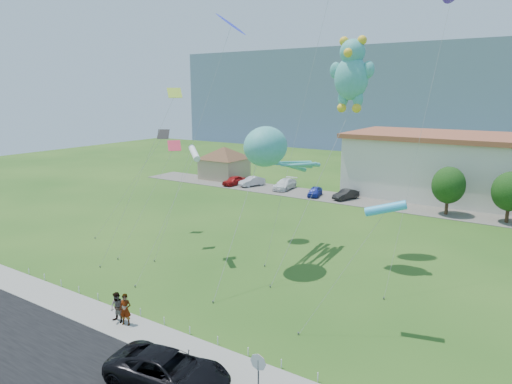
% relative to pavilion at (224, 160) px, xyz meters
% --- Properties ---
extents(ground, '(160.00, 160.00, 0.00)m').
position_rel_pavilion_xyz_m(ground, '(24.00, -38.00, -3.02)').
color(ground, '#214C15').
rests_on(ground, ground).
extents(road, '(80.00, 8.00, 0.06)m').
position_rel_pavilion_xyz_m(road, '(24.00, -46.00, -2.99)').
color(road, black).
rests_on(road, ground).
extents(sidewalk, '(80.00, 2.50, 0.10)m').
position_rel_pavilion_xyz_m(sidewalk, '(24.00, -40.75, -2.97)').
color(sidewalk, gray).
rests_on(sidewalk, ground).
extents(parking_strip, '(70.00, 6.00, 0.06)m').
position_rel_pavilion_xyz_m(parking_strip, '(24.00, -3.00, -2.99)').
color(parking_strip, '#59544C').
rests_on(parking_strip, ground).
extents(hill_ridge, '(160.00, 50.00, 25.00)m').
position_rel_pavilion_xyz_m(hill_ridge, '(24.00, 82.00, 9.48)').
color(hill_ridge, slate).
rests_on(hill_ridge, ground).
extents(pavilion, '(9.20, 9.20, 5.00)m').
position_rel_pavilion_xyz_m(pavilion, '(0.00, 0.00, 0.00)').
color(pavilion, tan).
rests_on(pavilion, ground).
extents(stop_sign, '(0.80, 0.07, 2.50)m').
position_rel_pavilion_xyz_m(stop_sign, '(33.50, -42.21, -1.15)').
color(stop_sign, slate).
rests_on(stop_sign, ground).
extents(rope_fence, '(26.05, 0.05, 0.50)m').
position_rel_pavilion_xyz_m(rope_fence, '(24.00, -39.30, -2.77)').
color(rope_fence, white).
rests_on(rope_fence, ground).
extents(tree_near, '(3.60, 3.60, 5.47)m').
position_rel_pavilion_xyz_m(tree_near, '(34.00, -4.00, 0.36)').
color(tree_near, '#3F2B19').
rests_on(tree_near, ground).
extents(tree_mid, '(3.60, 3.60, 5.47)m').
position_rel_pavilion_xyz_m(tree_mid, '(40.00, -4.00, 0.36)').
color(tree_mid, '#3F2B19').
rests_on(tree_mid, ground).
extents(suv, '(6.33, 3.66, 1.66)m').
position_rel_pavilion_xyz_m(suv, '(29.37, -43.50, -2.13)').
color(suv, black).
rests_on(suv, road).
extents(pedestrian_left, '(0.82, 0.70, 1.91)m').
position_rel_pavilion_xyz_m(pedestrian_left, '(23.23, -40.63, -1.97)').
color(pedestrian_left, gray).
rests_on(pedestrian_left, sidewalk).
extents(pedestrian_right, '(0.92, 0.72, 1.86)m').
position_rel_pavilion_xyz_m(pedestrian_right, '(22.59, -40.69, -1.99)').
color(pedestrian_right, gray).
rests_on(pedestrian_right, sidewalk).
extents(parked_car_red, '(2.06, 4.06, 1.33)m').
position_rel_pavilion_xyz_m(parked_car_red, '(4.45, -3.64, -2.30)').
color(parked_car_red, '#A91416').
rests_on(parked_car_red, parking_strip).
extents(parked_car_silver, '(2.66, 4.29, 1.33)m').
position_rel_pavilion_xyz_m(parked_car_silver, '(7.02, -2.71, -2.30)').
color(parked_car_silver, '#B2B1B8').
rests_on(parked_car_silver, parking_strip).
extents(parked_car_white, '(2.36, 5.08, 1.44)m').
position_rel_pavilion_xyz_m(parked_car_white, '(12.16, -2.07, -2.25)').
color(parked_car_white, white).
rests_on(parked_car_white, parking_strip).
extents(parked_car_blue, '(2.19, 3.81, 1.22)m').
position_rel_pavilion_xyz_m(parked_car_blue, '(17.64, -3.71, -2.35)').
color(parked_car_blue, '#1C299C').
rests_on(parked_car_blue, parking_strip).
extents(parked_car_black, '(2.51, 4.07, 1.26)m').
position_rel_pavilion_xyz_m(parked_car_black, '(21.77, -3.25, -2.33)').
color(parked_car_black, black).
rests_on(parked_car_black, parking_strip).
extents(octopus_kite, '(2.99, 13.19, 11.04)m').
position_rel_pavilion_xyz_m(octopus_kite, '(25.30, -27.45, 5.91)').
color(octopus_kite, teal).
rests_on(octopus_kite, ground).
extents(teddy_bear_kite, '(4.30, 8.30, 17.47)m').
position_rel_pavilion_xyz_m(teddy_bear_kite, '(30.08, -24.22, 11.87)').
color(teddy_bear_kite, teal).
rests_on(teddy_bear_kite, ground).
extents(small_kite_blue, '(2.26, 9.90, 19.96)m').
position_rel_pavilion_xyz_m(small_kite_blue, '(18.31, -23.31, 15.73)').
color(small_kite_blue, '#242FD0').
rests_on(small_kite_blue, ground).
extents(small_kite_pink, '(2.32, 6.19, 9.41)m').
position_rel_pavilion_xyz_m(small_kite_pink, '(15.62, -28.62, 5.02)').
color(small_kite_pink, '#E5324A').
rests_on(small_kite_pink, ground).
extents(small_kite_white, '(0.50, 7.80, 9.25)m').
position_rel_pavilion_xyz_m(small_kite_white, '(19.64, -29.98, 5.72)').
color(small_kite_white, white).
rests_on(small_kite_white, ground).
extents(small_kite_cyan, '(3.95, 4.07, 7.75)m').
position_rel_pavilion_xyz_m(small_kite_cyan, '(35.84, -33.11, 4.24)').
color(small_kite_cyan, '#36BAF4').
rests_on(small_kite_cyan, ground).
extents(small_kite_yellow, '(3.80, 6.60, 13.86)m').
position_rel_pavilion_xyz_m(small_kite_yellow, '(17.06, -30.30, 8.72)').
color(small_kite_yellow, '#A3CA2F').
rests_on(small_kite_yellow, ground).
extents(small_kite_black, '(4.37, 6.55, 9.97)m').
position_rel_pavilion_xyz_m(small_kite_black, '(11.31, -25.80, 5.46)').
color(small_kite_black, black).
rests_on(small_kite_black, ground).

